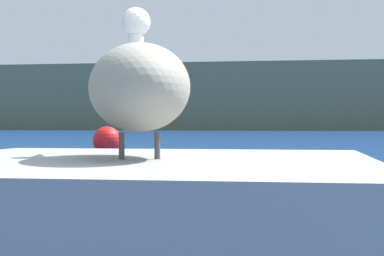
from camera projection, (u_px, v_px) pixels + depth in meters
hillside_backdrop at (291, 98)px, 74.19m from camera, size 140.00×14.91×7.42m
pier_dock at (139, 224)px, 3.29m from camera, size 2.43×2.37×0.68m
pelican at (139, 86)px, 3.30m from camera, size 0.80×1.32×0.85m
mooring_buoy at (107, 141)px, 16.67m from camera, size 0.76×0.76×0.76m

